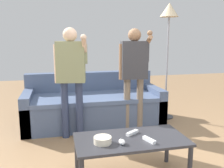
{
  "coord_description": "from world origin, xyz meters",
  "views": [
    {
      "loc": [
        -0.75,
        -2.25,
        1.34
      ],
      "look_at": [
        -0.14,
        0.37,
        0.84
      ],
      "focal_mm": 38.86,
      "sensor_mm": 36.0,
      "label": 1
    }
  ],
  "objects_px": {
    "coffee_table": "(131,143)",
    "snack_bowl": "(103,140)",
    "player_left": "(71,70)",
    "player_right": "(134,68)",
    "game_remote_nunchuk": "(122,142)",
    "couch": "(93,105)",
    "floor_lamp": "(169,21)",
    "game_remote_wand_far": "(132,133)",
    "game_remote_wand_near": "(149,140)"
  },
  "relations": [
    {
      "from": "coffee_table",
      "to": "player_left",
      "type": "height_order",
      "value": "player_left"
    },
    {
      "from": "game_remote_wand_near",
      "to": "couch",
      "type": "bearing_deg",
      "value": 97.37
    },
    {
      "from": "couch",
      "to": "player_left",
      "type": "relative_size",
      "value": 1.44
    },
    {
      "from": "snack_bowl",
      "to": "player_right",
      "type": "distance_m",
      "value": 1.55
    },
    {
      "from": "game_remote_wand_far",
      "to": "couch",
      "type": "bearing_deg",
      "value": 94.85
    },
    {
      "from": "floor_lamp",
      "to": "game_remote_wand_far",
      "type": "relative_size",
      "value": 13.06
    },
    {
      "from": "snack_bowl",
      "to": "game_remote_nunchuk",
      "type": "xyz_separation_m",
      "value": [
        0.16,
        -0.06,
        -0.01
      ]
    },
    {
      "from": "player_right",
      "to": "game_remote_wand_near",
      "type": "relative_size",
      "value": 9.83
    },
    {
      "from": "game_remote_nunchuk",
      "to": "game_remote_wand_near",
      "type": "height_order",
      "value": "game_remote_nunchuk"
    },
    {
      "from": "coffee_table",
      "to": "game_remote_wand_near",
      "type": "height_order",
      "value": "game_remote_wand_near"
    },
    {
      "from": "couch",
      "to": "game_remote_wand_far",
      "type": "xyz_separation_m",
      "value": [
        0.14,
        -1.62,
        0.16
      ]
    },
    {
      "from": "coffee_table",
      "to": "game_remote_wand_near",
      "type": "relative_size",
      "value": 6.95
    },
    {
      "from": "game_remote_nunchuk",
      "to": "player_right",
      "type": "relative_size",
      "value": 0.06
    },
    {
      "from": "couch",
      "to": "game_remote_wand_far",
      "type": "height_order",
      "value": "couch"
    },
    {
      "from": "game_remote_nunchuk",
      "to": "player_left",
      "type": "relative_size",
      "value": 0.06
    },
    {
      "from": "couch",
      "to": "floor_lamp",
      "type": "bearing_deg",
      "value": -1.82
    },
    {
      "from": "game_remote_nunchuk",
      "to": "player_right",
      "type": "distance_m",
      "value": 1.53
    },
    {
      "from": "coffee_table",
      "to": "game_remote_wand_near",
      "type": "bearing_deg",
      "value": -37.75
    },
    {
      "from": "game_remote_wand_near",
      "to": "game_remote_nunchuk",
      "type": "bearing_deg",
      "value": -179.96
    },
    {
      "from": "game_remote_wand_far",
      "to": "game_remote_nunchuk",
      "type": "bearing_deg",
      "value": -128.87
    },
    {
      "from": "couch",
      "to": "floor_lamp",
      "type": "distance_m",
      "value": 1.83
    },
    {
      "from": "coffee_table",
      "to": "game_remote_nunchuk",
      "type": "height_order",
      "value": "game_remote_nunchuk"
    },
    {
      "from": "player_right",
      "to": "floor_lamp",
      "type": "bearing_deg",
      "value": 30.67
    },
    {
      "from": "couch",
      "to": "snack_bowl",
      "type": "xyz_separation_m",
      "value": [
        -0.18,
        -1.75,
        0.17
      ]
    },
    {
      "from": "floor_lamp",
      "to": "player_right",
      "type": "bearing_deg",
      "value": -149.33
    },
    {
      "from": "coffee_table",
      "to": "snack_bowl",
      "type": "bearing_deg",
      "value": -170.35
    },
    {
      "from": "player_left",
      "to": "game_remote_wand_far",
      "type": "distance_m",
      "value": 1.28
    },
    {
      "from": "player_left",
      "to": "player_right",
      "type": "xyz_separation_m",
      "value": [
        0.9,
        0.09,
        0.0
      ]
    },
    {
      "from": "player_right",
      "to": "game_remote_wand_near",
      "type": "distance_m",
      "value": 1.47
    },
    {
      "from": "game_remote_nunchuk",
      "to": "player_left",
      "type": "height_order",
      "value": "player_left"
    },
    {
      "from": "player_left",
      "to": "game_remote_wand_far",
      "type": "bearing_deg",
      "value": -64.5
    },
    {
      "from": "floor_lamp",
      "to": "game_remote_nunchuk",
      "type": "bearing_deg",
      "value": -125.52
    },
    {
      "from": "snack_bowl",
      "to": "couch",
      "type": "bearing_deg",
      "value": 84.01
    },
    {
      "from": "couch",
      "to": "coffee_table",
      "type": "relative_size",
      "value": 2.03
    },
    {
      "from": "snack_bowl",
      "to": "player_right",
      "type": "relative_size",
      "value": 0.11
    },
    {
      "from": "player_right",
      "to": "game_remote_nunchuk",
      "type": "bearing_deg",
      "value": -112.12
    },
    {
      "from": "player_right",
      "to": "game_remote_wand_far",
      "type": "height_order",
      "value": "player_right"
    },
    {
      "from": "snack_bowl",
      "to": "player_right",
      "type": "xyz_separation_m",
      "value": [
        0.71,
        1.29,
        0.48
      ]
    },
    {
      "from": "snack_bowl",
      "to": "game_remote_wand_near",
      "type": "relative_size",
      "value": 1.06
    },
    {
      "from": "coffee_table",
      "to": "snack_bowl",
      "type": "distance_m",
      "value": 0.29
    },
    {
      "from": "player_left",
      "to": "player_right",
      "type": "height_order",
      "value": "same"
    },
    {
      "from": "game_remote_nunchuk",
      "to": "game_remote_wand_far",
      "type": "bearing_deg",
      "value": 51.13
    },
    {
      "from": "snack_bowl",
      "to": "game_remote_wand_far",
      "type": "xyz_separation_m",
      "value": [
        0.32,
        0.14,
        -0.01
      ]
    },
    {
      "from": "coffee_table",
      "to": "player_right",
      "type": "xyz_separation_m",
      "value": [
        0.43,
        1.24,
        0.56
      ]
    },
    {
      "from": "game_remote_wand_near",
      "to": "game_remote_wand_far",
      "type": "height_order",
      "value": "same"
    },
    {
      "from": "couch",
      "to": "coffee_table",
      "type": "height_order",
      "value": "couch"
    },
    {
      "from": "coffee_table",
      "to": "game_remote_wand_far",
      "type": "xyz_separation_m",
      "value": [
        0.04,
        0.09,
        0.07
      ]
    },
    {
      "from": "snack_bowl",
      "to": "game_remote_wand_near",
      "type": "bearing_deg",
      "value": -8.15
    },
    {
      "from": "game_remote_wand_near",
      "to": "floor_lamp",
      "type": "bearing_deg",
      "value": 60.34
    },
    {
      "from": "coffee_table",
      "to": "game_remote_wand_far",
      "type": "height_order",
      "value": "game_remote_wand_far"
    }
  ]
}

